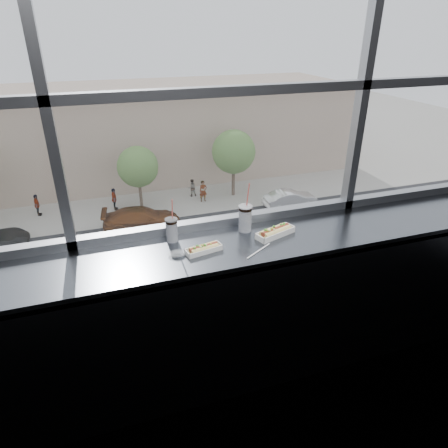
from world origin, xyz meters
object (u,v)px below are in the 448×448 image
object	(u,v)px
soda_cup_left	(172,229)
car_far_c	(290,196)
pedestrian_c	(192,186)
pedestrian_b	(114,197)
pedestrian_d	(203,189)
hotdog_tray_left	(204,249)
soda_cup_right	(245,217)
car_far_b	(141,215)
car_near_e	(377,237)
pedestrian_a	(37,203)
car_near_d	(224,263)
tree_center	(138,167)
car_near_b	(17,303)
car_near_c	(145,277)
wrapper	(177,253)
loose_straw	(259,251)
tree_right	(234,152)
hotdog_tray_right	(275,232)

from	to	relation	value
soda_cup_left	car_far_c	size ratio (longest dim) A/B	0.05
pedestrian_c	pedestrian_b	bearing A→B (deg)	6.89
pedestrian_d	pedestrian_b	distance (m)	7.19
hotdog_tray_left	pedestrian_b	distance (m)	30.45
pedestrian_d	pedestrian_c	distance (m)	1.53
soda_cup_right	car_far_b	xyz separation A→B (m)	(1.66, 24.13, -11.08)
car_near_e	pedestrian_a	xyz separation A→B (m)	(-21.34, 12.84, 0.04)
car_near_d	pedestrian_a	world-z (taller)	car_near_d
car_far_c	tree_center	distance (m)	12.29
car_far_b	tree_center	xyz separation A→B (m)	(0.50, 4.00, 2.31)
car_far_c	car_near_e	distance (m)	8.29
car_far_c	pedestrian_b	distance (m)	14.05
car_near_b	pedestrian_d	size ratio (longest dim) A/B	2.58
pedestrian_b	pedestrian_a	bearing A→B (deg)	82.38
car_near_b	car_near_c	distance (m)	6.33
wrapper	pedestrian_d	world-z (taller)	wrapper
wrapper	soda_cup_left	bearing A→B (deg)	87.54
car_far_b	tree_center	distance (m)	4.64
car_far_c	pedestrian_c	world-z (taller)	car_far_c
car_near_b	pedestrian_b	world-z (taller)	pedestrian_b
car_far_b	pedestrian_b	size ratio (longest dim) A/B	2.93
loose_straw	pedestrian_a	world-z (taller)	loose_straw
car_near_d	pedestrian_c	world-z (taller)	car_near_d
pedestrian_d	tree_right	distance (m)	4.00
car_far_b	hotdog_tray_left	bearing A→B (deg)	-177.77
hotdog_tray_right	pedestrian_b	size ratio (longest dim) A/B	0.14
soda_cup_right	pedestrian_c	world-z (taller)	soda_cup_right
hotdog_tray_left	car_near_d	xyz separation A→B (m)	(5.58, 16.32, -10.95)
hotdog_tray_left	tree_center	size ratio (longest dim) A/B	0.05
pedestrian_d	tree_right	xyz separation A→B (m)	(2.85, 0.53, 2.76)
car_near_d	car_near_e	bearing A→B (deg)	-87.82
car_near_b	pedestrian_c	distance (m)	17.75
hotdog_tray_left	pedestrian_c	world-z (taller)	hotdog_tray_left
pedestrian_c	car_near_d	bearing A→B (deg)	83.84
car_near_c	pedestrian_b	distance (m)	12.09
car_near_b	car_near_d	distance (m)	10.84
loose_straw	pedestrian_c	bearing A→B (deg)	45.82
soda_cup_left	wrapper	world-z (taller)	soda_cup_left
car_near_c	tree_center	xyz separation A→B (m)	(1.43, 12.00, 2.27)
hotdog_tray_right	car_far_b	world-z (taller)	hotdog_tray_right
pedestrian_a	soda_cup_left	bearing A→B (deg)	-169.90
wrapper	pedestrian_c	world-z (taller)	wrapper
pedestrian_d	car_near_c	bearing A→B (deg)	-119.59
tree_right	loose_straw	bearing A→B (deg)	-109.59
soda_cup_left	tree_center	size ratio (longest dim) A/B	0.06
loose_straw	car_far_b	bearing A→B (deg)	54.68
car_near_b	pedestrian_b	bearing A→B (deg)	-23.77
wrapper	car_near_c	xyz separation A→B (m)	(1.24, 16.30, -10.96)
car_far_c	pedestrian_b	world-z (taller)	pedestrian_b
tree_center	tree_right	bearing A→B (deg)	0.00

